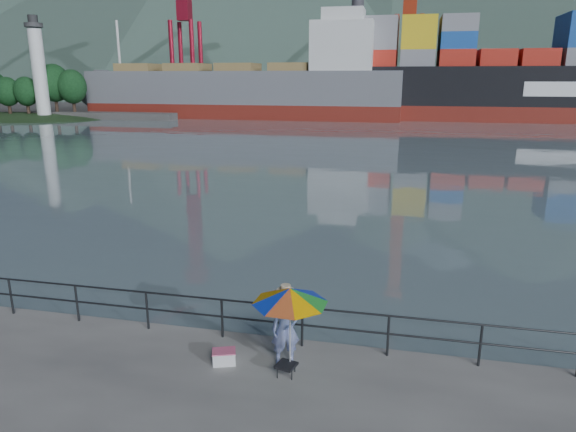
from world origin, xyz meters
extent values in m
cube|color=slate|center=(0.00, 130.00, 0.00)|extent=(500.00, 280.00, 0.00)
cube|color=#514F4C|center=(10.00, 93.00, 0.00)|extent=(200.00, 40.00, 0.40)
cylinder|color=#2D3033|center=(0.00, 1.70, 1.00)|extent=(22.00, 0.05, 0.05)
cylinder|color=#2D3033|center=(0.00, 1.70, 0.55)|extent=(22.00, 0.05, 0.05)
cube|color=#2D3033|center=(0.00, 1.70, 0.50)|extent=(22.00, 0.06, 1.00)
cone|color=#385147|center=(-140.00, 190.00, 27.50)|extent=(228.80, 228.80, 55.00)
cone|color=#385147|center=(0.00, 205.00, 34.00)|extent=(282.88, 282.88, 68.00)
ellipsoid|color=#263F1E|center=(-55.00, 62.00, 0.00)|extent=(48.00, 26.40, 8.40)
cylinder|color=white|center=(-49.00, 61.00, 6.50)|extent=(2.00, 2.00, 13.00)
cylinder|color=#2D2D2D|center=(-49.00, 61.00, 14.00)|extent=(1.80, 1.80, 2.00)
cube|color=#267F3F|center=(10.00, 92.00, 1.30)|extent=(6.00, 2.40, 2.60)
cube|color=gray|center=(16.50, 92.00, 3.90)|extent=(6.00, 2.40, 7.80)
cube|color=yellow|center=(23.00, 92.00, 2.60)|extent=(6.00, 2.40, 5.20)
cube|color=yellow|center=(29.50, 92.00, 2.60)|extent=(6.00, 2.40, 5.20)
cube|color=#267F3F|center=(10.00, 95.00, 1.30)|extent=(6.00, 2.40, 2.60)
cube|color=red|center=(16.50, 95.00, 2.60)|extent=(6.00, 2.40, 5.20)
cube|color=#267F3F|center=(23.00, 95.00, 3.90)|extent=(6.00, 2.40, 7.80)
cube|color=red|center=(29.50, 95.00, 3.90)|extent=(6.00, 2.40, 7.80)
imported|color=navy|center=(2.80, 0.83, 0.88)|extent=(0.75, 0.63, 1.76)
cylinder|color=white|center=(2.96, 0.53, 0.91)|extent=(0.04, 0.04, 1.81)
cone|color=#C75525|center=(2.96, 0.53, 1.81)|extent=(2.06, 2.06, 0.33)
cube|color=black|center=(2.90, 0.41, 0.24)|extent=(0.49, 0.49, 0.05)
cube|color=#2D3033|center=(2.90, 0.41, 0.11)|extent=(0.34, 0.34, 0.21)
cube|color=silver|center=(1.44, 0.56, 0.14)|extent=(0.58, 0.48, 0.29)
cylinder|color=black|center=(2.33, 1.86, 0.00)|extent=(0.11, 1.83, 1.29)
cube|color=maroon|center=(-20.39, 71.18, 0.75)|extent=(49.92, 8.64, 2.50)
cube|color=slate|center=(-20.39, 71.18, 4.50)|extent=(49.92, 8.64, 5.00)
cube|color=silver|center=(-4.42, 71.18, 10.50)|extent=(9.00, 7.26, 7.00)
cube|color=maroon|center=(26.21, 75.47, 0.75)|extent=(63.19, 10.53, 2.50)
cube|color=black|center=(26.21, 75.47, 4.80)|extent=(63.19, 10.53, 5.60)
camera|label=1|loc=(5.07, -9.12, 6.23)|focal=32.00mm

